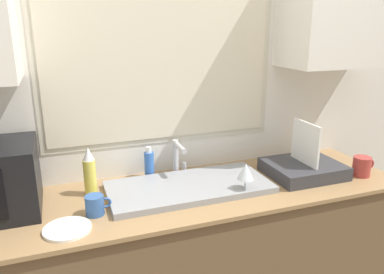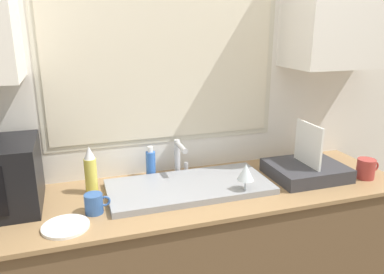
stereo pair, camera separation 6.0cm
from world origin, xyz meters
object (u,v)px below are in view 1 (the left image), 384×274
spray_bottle (90,172)px  mug_near_sink (95,205)px  faucet (178,155)px  soap_bottle (149,164)px  dish_rack (303,167)px  wine_glass (246,172)px

spray_bottle → mug_near_sink: (-0.00, -0.21, -0.07)m
faucet → soap_bottle: size_ratio=1.13×
faucet → dish_rack: bearing=-19.7°
spray_bottle → mug_near_sink: size_ratio=2.13×
faucet → dish_rack: dish_rack is taller
dish_rack → soap_bottle: 0.82m
dish_rack → soap_bottle: size_ratio=2.23×
soap_bottle → wine_glass: size_ratio=1.08×
mug_near_sink → dish_rack: bearing=3.3°
dish_rack → wine_glass: (-0.40, -0.11, 0.07)m
wine_glass → mug_near_sink: bearing=176.4°
soap_bottle → wine_glass: 0.52m
wine_glass → faucet: bearing=124.2°
mug_near_sink → soap_bottle: bearing=45.1°
spray_bottle → wine_glass: bearing=-20.1°
faucet → mug_near_sink: (-0.46, -0.29, -0.07)m
faucet → dish_rack: size_ratio=0.51×
spray_bottle → wine_glass: (0.68, -0.25, 0.00)m
faucet → mug_near_sink: faucet is taller
faucet → spray_bottle: 0.46m
dish_rack → wine_glass: 0.42m
dish_rack → mug_near_sink: dish_rack is taller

